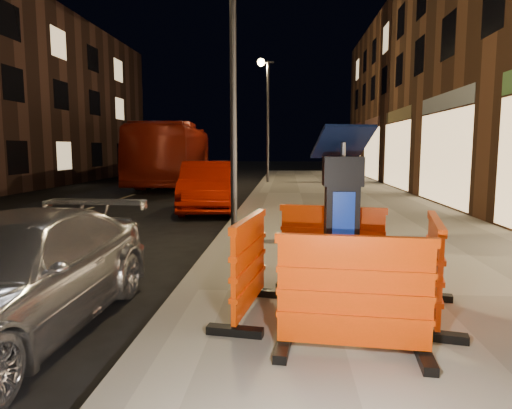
# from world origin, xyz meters

# --- Properties ---
(ground_plane) EXTENTS (120.00, 120.00, 0.00)m
(ground_plane) POSITION_xyz_m (0.00, 0.00, 0.00)
(ground_plane) COLOR black
(ground_plane) RESTS_ON ground
(sidewalk) EXTENTS (6.00, 60.00, 0.15)m
(sidewalk) POSITION_xyz_m (3.00, 0.00, 0.07)
(sidewalk) COLOR gray
(sidewalk) RESTS_ON ground
(kerb) EXTENTS (0.30, 60.00, 0.15)m
(kerb) POSITION_xyz_m (0.00, 0.00, 0.07)
(kerb) COLOR slate
(kerb) RESTS_ON ground
(parking_kiosk) EXTENTS (0.69, 0.69, 1.86)m
(parking_kiosk) POSITION_xyz_m (1.80, -0.76, 1.08)
(parking_kiosk) COLOR black
(parking_kiosk) RESTS_ON sidewalk
(barrier_front) EXTENTS (1.38, 0.68, 1.04)m
(barrier_front) POSITION_xyz_m (1.80, -1.71, 0.67)
(barrier_front) COLOR #ED3E04
(barrier_front) RESTS_ON sidewalk
(barrier_back) EXTENTS (1.42, 0.85, 1.04)m
(barrier_back) POSITION_xyz_m (1.80, 0.19, 0.67)
(barrier_back) COLOR #ED3E04
(barrier_back) RESTS_ON sidewalk
(barrier_kerbside) EXTENTS (0.75, 1.40, 1.04)m
(barrier_kerbside) POSITION_xyz_m (0.85, -0.76, 0.67)
(barrier_kerbside) COLOR #ED3E04
(barrier_kerbside) RESTS_ON sidewalk
(barrier_bldgside) EXTENTS (0.83, 1.42, 1.04)m
(barrier_bldgside) POSITION_xyz_m (2.75, -0.76, 0.67)
(barrier_bldgside) COLOR #ED3E04
(barrier_bldgside) RESTS_ON sidewalk
(car_silver) EXTENTS (1.85, 4.25, 1.22)m
(car_silver) POSITION_xyz_m (-1.54, -1.13, 0.00)
(car_silver) COLOR silver
(car_silver) RESTS_ON ground
(car_red) EXTENTS (2.20, 4.72, 1.50)m
(car_red) POSITION_xyz_m (-1.15, 8.25, 0.00)
(car_red) COLOR #9E1304
(car_red) RESTS_ON ground
(bus_doubledecker) EXTENTS (3.59, 11.36, 3.11)m
(bus_doubledecker) POSITION_xyz_m (-4.55, 17.70, 0.00)
(bus_doubledecker) COLOR maroon
(bus_doubledecker) RESTS_ON ground
(street_lamp_mid) EXTENTS (0.12, 0.12, 6.00)m
(street_lamp_mid) POSITION_xyz_m (0.25, 3.00, 3.15)
(street_lamp_mid) COLOR #3F3F44
(street_lamp_mid) RESTS_ON sidewalk
(street_lamp_far) EXTENTS (0.12, 0.12, 6.00)m
(street_lamp_far) POSITION_xyz_m (0.25, 18.00, 3.15)
(street_lamp_far) COLOR #3F3F44
(street_lamp_far) RESTS_ON sidewalk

